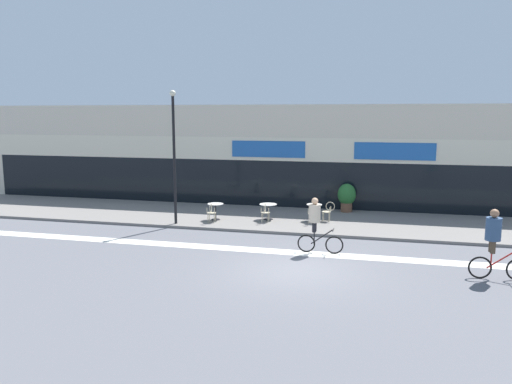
{
  "coord_description": "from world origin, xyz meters",
  "views": [
    {
      "loc": [
        2.43,
        -15.18,
        4.92
      ],
      "look_at": [
        -2.63,
        5.28,
        1.61
      ],
      "focal_mm": 35.0,
      "sensor_mm": 36.0,
      "label": 1
    }
  ],
  "objects": [
    {
      "name": "cyclist_1",
      "position": [
        5.86,
        0.51,
        1.25
      ],
      "size": [
        1.76,
        0.51,
        2.15
      ],
      "rotation": [
        0.0,
        0.0,
        0.05
      ],
      "color": "black",
      "rests_on": "ground"
    },
    {
      "name": "storefront_facade",
      "position": [
        0.0,
        11.96,
        2.69
      ],
      "size": [
        40.0,
        4.06,
        5.4
      ],
      "color": "beige",
      "rests_on": "ground"
    },
    {
      "name": "planter_pot",
      "position": [
        0.95,
        9.48,
        0.89
      ],
      "size": [
        0.89,
        0.89,
        1.4
      ],
      "color": "brown",
      "rests_on": "sidewalk_slab"
    },
    {
      "name": "bistro_table_1",
      "position": [
        -2.42,
        6.73,
        0.64
      ],
      "size": [
        0.8,
        0.8,
        0.72
      ],
      "color": "black",
      "rests_on": "sidewalk_slab"
    },
    {
      "name": "ground_plane",
      "position": [
        0.0,
        0.0,
        0.0
      ],
      "size": [
        120.0,
        120.0,
        0.0
      ],
      "primitive_type": "plane",
      "color": "#5B5B60"
    },
    {
      "name": "bistro_table_2",
      "position": [
        -0.33,
        6.98,
        0.66
      ],
      "size": [
        0.71,
        0.71,
        0.76
      ],
      "color": "black",
      "rests_on": "sidewalk_slab"
    },
    {
      "name": "cafe_chair_0_near",
      "position": [
        -4.73,
        5.47,
        0.64
      ],
      "size": [
        0.45,
        0.6,
        0.9
      ],
      "rotation": [
        0.0,
        0.0,
        1.69
      ],
      "color": "beige",
      "rests_on": "sidewalk_slab"
    },
    {
      "name": "cyclist_0",
      "position": [
        0.34,
        2.14,
        1.16
      ],
      "size": [
        1.64,
        0.48,
        2.0
      ],
      "rotation": [
        0.0,
        0.0,
        0.02
      ],
      "color": "black",
      "rests_on": "ground"
    },
    {
      "name": "bike_lane_stripe",
      "position": [
        0.0,
        1.95,
        0.0
      ],
      "size": [
        36.0,
        0.7,
        0.01
      ],
      "primitive_type": "cube",
      "color": "silver",
      "rests_on": "ground"
    },
    {
      "name": "lamp_post",
      "position": [
        -6.2,
        4.92,
        3.43
      ],
      "size": [
        0.26,
        0.26,
        5.8
      ],
      "color": "black",
      "rests_on": "sidewalk_slab"
    },
    {
      "name": "bistro_table_0",
      "position": [
        -4.74,
        6.09,
        0.66
      ],
      "size": [
        0.73,
        0.73,
        0.75
      ],
      "color": "black",
      "rests_on": "sidewalk_slab"
    },
    {
      "name": "cafe_chair_2_side",
      "position": [
        0.29,
        6.98,
        0.64
      ],
      "size": [
        0.58,
        0.42,
        0.9
      ],
      "rotation": [
        0.0,
        0.0,
        3.1
      ],
      "color": "beige",
      "rests_on": "sidewalk_slab"
    },
    {
      "name": "sidewalk_slab",
      "position": [
        0.0,
        7.25,
        0.06
      ],
      "size": [
        40.0,
        5.5,
        0.12
      ],
      "primitive_type": "cube",
      "color": "slate",
      "rests_on": "ground"
    },
    {
      "name": "cafe_chair_2_near",
      "position": [
        -0.34,
        6.36,
        0.64
      ],
      "size": [
        0.41,
        0.58,
        0.9
      ],
      "rotation": [
        0.0,
        0.0,
        1.54
      ],
      "color": "beige",
      "rests_on": "sidewalk_slab"
    },
    {
      "name": "cafe_chair_1_near",
      "position": [
        -2.41,
        6.11,
        0.64
      ],
      "size": [
        0.42,
        0.59,
        0.9
      ],
      "rotation": [
        0.0,
        0.0,
        1.63
      ],
      "color": "beige",
      "rests_on": "sidewalk_slab"
    }
  ]
}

